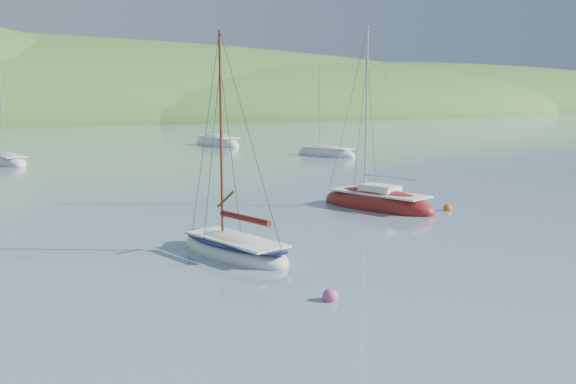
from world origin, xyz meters
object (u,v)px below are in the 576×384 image
distant_sloop_b (217,144)px  distant_sloop_d (326,154)px  distant_sloop_a (8,162)px  sloop_red (377,204)px  daysailer_white (234,249)px

distant_sloop_b → distant_sloop_d: (3.88, -18.23, -0.04)m
distant_sloop_a → distant_sloop_b: 27.24m
sloop_red → distant_sloop_d: sloop_red is taller
distant_sloop_b → sloop_red: bearing=-108.0°
daysailer_white → distant_sloop_a: size_ratio=0.94×
daysailer_white → sloop_red: (11.32, 5.36, -0.00)m
distant_sloop_d → daysailer_white: bearing=-147.2°
distant_sloop_d → sloop_red: bearing=-137.0°
distant_sloop_a → distant_sloop_d: (29.10, -7.94, 0.00)m
daysailer_white → distant_sloop_d: 41.54m
daysailer_white → distant_sloop_d: bearing=40.0°
distant_sloop_a → distant_sloop_d: size_ratio=0.96×
daysailer_white → sloop_red: 12.52m
sloop_red → distant_sloop_b: distant_sloop_b is taller
distant_sloop_a → daysailer_white: bearing=-94.8°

